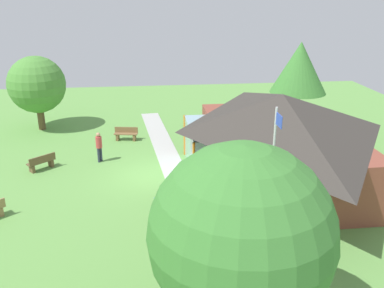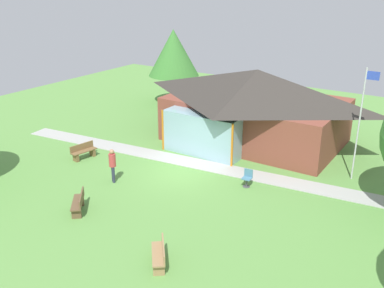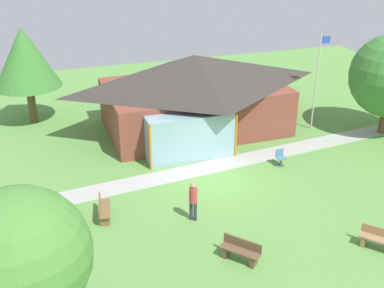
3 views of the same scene
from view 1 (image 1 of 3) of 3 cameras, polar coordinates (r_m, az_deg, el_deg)
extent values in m
plane|color=#609947|center=(21.91, -5.85, -4.44)|extent=(44.00, 44.00, 0.00)
cube|color=brown|center=(21.52, 11.77, -1.35)|extent=(10.15, 6.44, 2.69)
pyramid|color=#38332D|center=(20.82, 12.20, 4.35)|extent=(11.15, 7.44, 1.75)
cube|color=#8CB2BF|center=(22.13, 1.09, -0.66)|extent=(4.57, 1.20, 2.42)
cylinder|color=orange|center=(24.20, -1.02, 1.22)|extent=(0.12, 0.12, 2.42)
cylinder|color=orange|center=(19.97, 0.23, -3.06)|extent=(0.12, 0.12, 2.42)
cube|color=#ADADA8|center=(21.94, -2.19, -4.25)|extent=(23.66, 3.71, 0.03)
cylinder|color=silver|center=(14.48, 10.77, -5.89)|extent=(0.08, 0.08, 5.67)
cube|color=blue|center=(13.30, 11.84, 3.20)|extent=(0.60, 0.02, 0.40)
cube|color=brown|center=(23.90, -20.00, -2.28)|extent=(1.31, 1.43, 0.06)
cube|color=brown|center=(23.78, -21.09, -3.20)|extent=(0.41, 0.38, 0.39)
cube|color=brown|center=(24.22, -18.78, -2.48)|extent=(0.41, 0.38, 0.39)
cube|color=brown|center=(23.67, -19.84, -1.93)|extent=(1.02, 1.18, 0.36)
cube|color=#9E7A51|center=(19.96, -24.82, -8.36)|extent=(0.41, 0.38, 0.39)
cube|color=brown|center=(27.13, -9.06, 1.40)|extent=(0.69, 1.55, 0.06)
cube|color=brown|center=(27.10, -7.90, 0.87)|extent=(0.42, 0.23, 0.39)
cube|color=brown|center=(27.33, -10.16, 0.91)|extent=(0.42, 0.23, 0.39)
cube|color=brown|center=(27.24, -9.01, 1.95)|extent=(0.31, 1.49, 0.36)
cube|color=teal|center=(18.60, -4.51, -7.64)|extent=(0.47, 0.47, 0.04)
cube|color=teal|center=(18.51, -3.91, -6.99)|extent=(0.44, 0.07, 0.40)
cylinder|color=#4C4C51|center=(18.71, -4.49, -8.26)|extent=(0.10, 0.10, 0.42)
cylinder|color=#4C4C51|center=(18.80, -4.48, -8.80)|extent=(0.36, 0.36, 0.02)
cylinder|color=#2D3347|center=(23.98, -12.67, -1.50)|extent=(0.14, 0.14, 0.85)
cylinder|color=#2D3347|center=(24.10, -12.38, -1.36)|extent=(0.14, 0.14, 0.85)
cylinder|color=#BF3F3F|center=(23.78, -12.66, 0.25)|extent=(0.34, 0.34, 0.65)
sphere|color=tan|center=(23.63, -12.75, 1.26)|extent=(0.24, 0.24, 0.24)
cylinder|color=brown|center=(31.07, 14.06, 4.82)|extent=(0.48, 0.48, 2.29)
cone|color=#3D7F33|center=(30.45, 14.53, 10.12)|extent=(3.95, 3.95, 3.55)
sphere|color=#3D7F33|center=(10.66, 6.74, -12.17)|extent=(4.72, 4.72, 4.72)
cylinder|color=brown|center=(30.72, -20.00, 3.47)|extent=(0.47, 0.47, 1.73)
sphere|color=#4C8C38|center=(30.18, -20.52, 7.65)|extent=(3.83, 3.83, 3.83)
camera|label=2|loc=(18.99, -72.48, 7.81)|focal=40.93mm
camera|label=3|loc=(33.24, -42.67, 18.79)|focal=44.31mm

